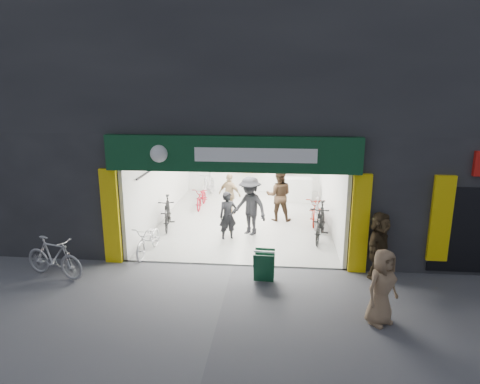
# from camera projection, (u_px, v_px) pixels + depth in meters

# --- Properties ---
(ground) EXTENTS (60.00, 60.00, 0.00)m
(ground) POSITION_uv_depth(u_px,v_px,m) (232.00, 266.00, 11.47)
(ground) COLOR #56565B
(ground) RESTS_ON ground
(building) EXTENTS (17.00, 10.27, 8.00)m
(building) POSITION_uv_depth(u_px,v_px,m) (273.00, 95.00, 15.11)
(building) COLOR #232326
(building) RESTS_ON ground
(bike_left_front) EXTENTS (0.71, 1.71, 0.88)m
(bike_left_front) POSITION_uv_depth(u_px,v_px,m) (149.00, 239.00, 12.17)
(bike_left_front) COLOR silver
(bike_left_front) RESTS_ON ground
(bike_left_midfront) EXTENTS (0.84, 1.88, 1.09)m
(bike_left_midfront) POSITION_uv_depth(u_px,v_px,m) (167.00, 213.00, 14.25)
(bike_left_midfront) COLOR black
(bike_left_midfront) RESTS_ON ground
(bike_left_midback) EXTENTS (0.56, 1.60, 0.84)m
(bike_left_midback) POSITION_uv_depth(u_px,v_px,m) (202.00, 197.00, 16.62)
(bike_left_midback) COLOR maroon
(bike_left_midback) RESTS_ON ground
(bike_left_back) EXTENTS (0.73, 1.91, 1.12)m
(bike_left_back) POSITION_uv_depth(u_px,v_px,m) (208.00, 185.00, 18.11)
(bike_left_back) COLOR #A6A5AA
(bike_left_back) RESTS_ON ground
(bike_right_front) EXTENTS (0.94, 2.03, 1.17)m
(bike_right_front) POSITION_uv_depth(u_px,v_px,m) (321.00, 222.00, 13.22)
(bike_right_front) COLOR black
(bike_right_front) RESTS_ON ground
(bike_right_mid) EXTENTS (0.92, 1.92, 0.97)m
(bike_right_mid) POSITION_uv_depth(u_px,v_px,m) (316.00, 209.00, 14.86)
(bike_right_mid) COLOR maroon
(bike_right_mid) RESTS_ON ground
(bike_right_back) EXTENTS (0.67, 1.66, 0.97)m
(bike_right_back) POSITION_uv_depth(u_px,v_px,m) (317.00, 213.00, 14.46)
(bike_right_back) COLOR silver
(bike_right_back) RESTS_ON ground
(parked_bike) EXTENTS (1.83, 0.98, 1.06)m
(parked_bike) POSITION_uv_depth(u_px,v_px,m) (54.00, 257.00, 10.70)
(parked_bike) COLOR #A9A9AE
(parked_bike) RESTS_ON ground
(customer_a) EXTENTS (0.66, 0.57, 1.54)m
(customer_a) POSITION_uv_depth(u_px,v_px,m) (228.00, 216.00, 13.17)
(customer_a) COLOR black
(customer_a) RESTS_ON ground
(customer_b) EXTENTS (0.91, 0.71, 1.86)m
(customer_b) POSITION_uv_depth(u_px,v_px,m) (279.00, 195.00, 14.93)
(customer_b) COLOR #332317
(customer_b) RESTS_ON ground
(customer_c) EXTENTS (1.43, 1.30, 1.92)m
(customer_c) POSITION_uv_depth(u_px,v_px,m) (250.00, 206.00, 13.53)
(customer_c) COLOR black
(customer_c) RESTS_ON ground
(customer_d) EXTENTS (0.99, 0.74, 1.56)m
(customer_d) POSITION_uv_depth(u_px,v_px,m) (230.00, 194.00, 15.66)
(customer_d) COLOR #927855
(customer_d) RESTS_ON ground
(pedestrian_near) EXTENTS (0.93, 0.88, 1.59)m
(pedestrian_near) POSITION_uv_depth(u_px,v_px,m) (382.00, 287.00, 8.56)
(pedestrian_near) COLOR #80654A
(pedestrian_near) RESTS_ON ground
(pedestrian_far) EXTENTS (1.30, 1.59, 1.70)m
(pedestrian_far) POSITION_uv_depth(u_px,v_px,m) (379.00, 245.00, 10.63)
(pedestrian_far) COLOR #3B2D1B
(pedestrian_far) RESTS_ON ground
(sandwich_board) EXTENTS (0.52, 0.53, 0.77)m
(sandwich_board) POSITION_uv_depth(u_px,v_px,m) (264.00, 265.00, 10.49)
(sandwich_board) COLOR #0E3921
(sandwich_board) RESTS_ON ground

